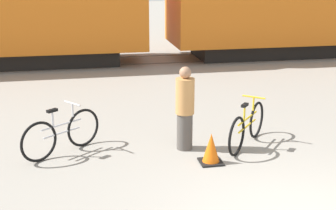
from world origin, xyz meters
name	(u,v)px	position (x,y,z in m)	size (l,w,h in m)	color
rail_near	(161,63)	(0.00, 11.11, 0.01)	(63.51, 0.07, 0.01)	#4C4238
rail_far	(155,56)	(0.00, 12.55, 0.01)	(63.51, 0.07, 0.01)	#4C4238
bicycle_yellow	(247,127)	(0.22, 3.10, 0.39)	(1.22, 1.42, 0.92)	black
bicycle_silver	(62,133)	(-3.26, 3.39, 0.39)	(1.41, 1.10, 0.93)	black
person_in_tan	(185,109)	(-0.99, 3.19, 0.79)	(0.35, 0.35, 1.60)	#514C47
traffic_cone	(211,149)	(-0.68, 2.45, 0.25)	(0.40, 0.40, 0.55)	black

